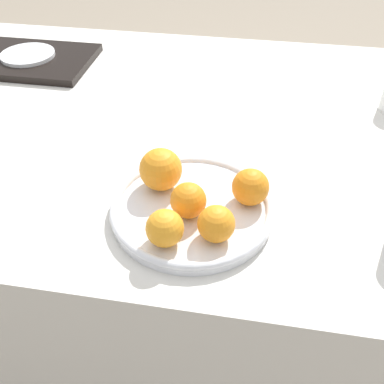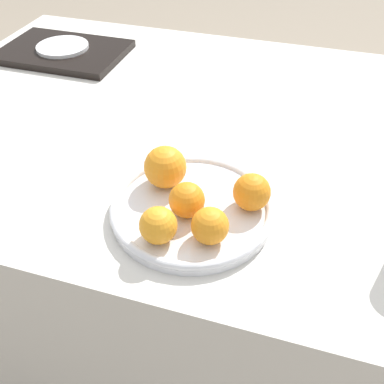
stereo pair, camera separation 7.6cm
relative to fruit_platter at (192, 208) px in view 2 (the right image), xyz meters
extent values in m
plane|color=gray|center=(-0.09, 0.30, -0.73)|extent=(12.00, 12.00, 0.00)
cube|color=silver|center=(-0.09, 0.30, -0.37)|extent=(1.41, 1.01, 0.71)
cylinder|color=silver|center=(0.00, 0.00, 0.00)|extent=(0.28, 0.28, 0.02)
torus|color=silver|center=(0.00, 0.00, 0.00)|extent=(0.29, 0.29, 0.02)
sphere|color=orange|center=(-0.06, 0.05, 0.04)|extent=(0.08, 0.08, 0.08)
sphere|color=orange|center=(0.00, -0.02, 0.04)|extent=(0.06, 0.06, 0.06)
sphere|color=orange|center=(-0.03, -0.09, 0.03)|extent=(0.06, 0.06, 0.06)
sphere|color=orange|center=(0.10, 0.03, 0.04)|extent=(0.06, 0.06, 0.06)
sphere|color=orange|center=(0.05, -0.07, 0.03)|extent=(0.06, 0.06, 0.06)
cube|color=black|center=(-0.55, 0.53, 0.00)|extent=(0.35, 0.24, 0.02)
cylinder|color=white|center=(-0.55, 0.53, 0.01)|extent=(0.15, 0.15, 0.01)
camera|label=1|loc=(0.10, -0.57, 0.53)|focal=42.00mm
camera|label=2|loc=(0.17, -0.55, 0.53)|focal=42.00mm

